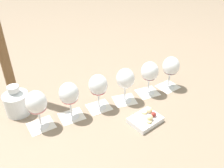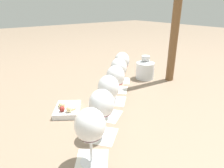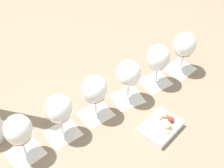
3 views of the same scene
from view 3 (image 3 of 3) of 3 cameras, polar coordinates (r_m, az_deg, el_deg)
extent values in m
plane|color=#7F6B56|center=(1.33, 0.12, -3.79)|extent=(8.00, 8.00, 0.00)
cube|color=silver|center=(1.23, -14.15, -11.15)|extent=(0.15, 0.15, 0.00)
cube|color=silver|center=(1.26, -8.17, -8.10)|extent=(0.15, 0.15, 0.00)
cube|color=silver|center=(1.30, -2.68, -4.98)|extent=(0.15, 0.15, 0.00)
cube|color=silver|center=(1.36, 2.60, -2.39)|extent=(0.15, 0.15, 0.00)
cube|color=silver|center=(1.43, 7.21, 0.33)|extent=(0.15, 0.15, 0.00)
cube|color=silver|center=(1.50, 11.24, 2.41)|extent=(0.15, 0.15, 0.00)
cylinder|color=white|center=(1.23, -14.18, -11.05)|extent=(0.07, 0.07, 0.01)
cylinder|color=white|center=(1.20, -14.56, -9.86)|extent=(0.01, 0.01, 0.08)
ellipsoid|color=white|center=(1.13, -15.35, -7.31)|extent=(0.09, 0.09, 0.11)
ellipsoid|color=pink|center=(1.16, -15.00, -8.42)|extent=(0.08, 0.08, 0.02)
cylinder|color=white|center=(1.26, -8.18, -8.00)|extent=(0.07, 0.07, 0.01)
cylinder|color=white|center=(1.22, -8.39, -6.75)|extent=(0.01, 0.01, 0.08)
ellipsoid|color=white|center=(1.16, -8.84, -4.09)|extent=(0.09, 0.09, 0.11)
ellipsoid|color=#CE545E|center=(1.18, -8.67, -5.11)|extent=(0.08, 0.08, 0.03)
cylinder|color=white|center=(1.30, -2.69, -4.87)|extent=(0.07, 0.07, 0.01)
cylinder|color=white|center=(1.27, -2.76, -3.59)|extent=(0.01, 0.01, 0.08)
ellipsoid|color=white|center=(1.20, -2.90, -0.86)|extent=(0.09, 0.09, 0.11)
ellipsoid|color=#A22C37|center=(1.23, -2.84, -1.92)|extent=(0.08, 0.08, 0.03)
cylinder|color=white|center=(1.35, 2.60, -2.28)|extent=(0.07, 0.07, 0.01)
cylinder|color=white|center=(1.32, 2.66, -0.99)|extent=(0.01, 0.01, 0.08)
ellipsoid|color=white|center=(1.26, 2.79, 1.75)|extent=(0.09, 0.09, 0.11)
ellipsoid|color=maroon|center=(1.28, 2.75, 0.89)|extent=(0.08, 0.08, 0.04)
cylinder|color=white|center=(1.43, 7.23, 0.44)|extent=(0.07, 0.07, 0.01)
cylinder|color=white|center=(1.40, 7.39, 1.72)|extent=(0.01, 0.01, 0.08)
ellipsoid|color=white|center=(1.34, 7.73, 4.42)|extent=(0.09, 0.09, 0.11)
ellipsoid|color=#4A1221|center=(1.36, 7.61, 3.49)|extent=(0.08, 0.08, 0.04)
cylinder|color=white|center=(1.50, 11.26, 2.52)|extent=(0.07, 0.07, 0.01)
cylinder|color=white|center=(1.47, 11.50, 3.78)|extent=(0.01, 0.01, 0.08)
ellipsoid|color=white|center=(1.42, 12.00, 6.41)|extent=(0.09, 0.09, 0.11)
ellipsoid|color=black|center=(1.44, 11.83, 5.51)|extent=(0.08, 0.08, 0.04)
cube|color=silver|center=(1.26, 8.10, -7.18)|extent=(0.17, 0.18, 0.02)
sphere|color=beige|center=(1.27, 8.75, -4.89)|extent=(0.03, 0.03, 0.03)
sphere|color=maroon|center=(1.26, 9.78, -5.85)|extent=(0.02, 0.02, 0.02)
sphere|color=beige|center=(1.24, 9.15, -6.79)|extent=(0.03, 0.03, 0.03)
cylinder|color=beige|center=(1.27, 7.62, -5.44)|extent=(0.03, 0.03, 0.01)
cylinder|color=#DBB775|center=(1.23, 9.11, -7.77)|extent=(0.02, 0.02, 0.01)
camera|label=1|loc=(0.31, 55.17, -51.21)|focal=38.00mm
camera|label=2|loc=(1.69, 22.49, 23.55)|focal=32.00mm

